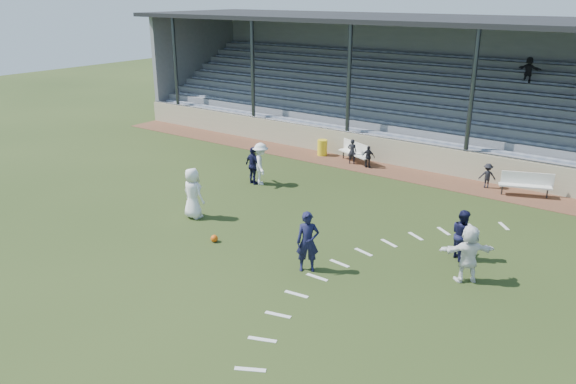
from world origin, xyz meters
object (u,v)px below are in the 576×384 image
object	(u,v)px
bench_left	(356,151)
football	(214,238)
player_navy_lead	(308,242)
bench_right	(526,182)
player_white_lead	(193,193)
trash_bin	(322,148)

from	to	relation	value
bench_left	football	xyz separation A→B (m)	(0.78, -10.76, -0.46)
football	player_navy_lead	bearing A→B (deg)	2.45
bench_right	football	xyz separation A→B (m)	(-7.11, -10.62, -0.46)
bench_left	bench_right	distance (m)	7.89
player_white_lead	trash_bin	bearing A→B (deg)	-82.19
football	trash_bin	bearing A→B (deg)	104.10
bench_left	player_navy_lead	xyz separation A→B (m)	(4.38, -10.60, 0.33)
bench_right	bench_left	bearing A→B (deg)	157.64
player_navy_lead	bench_left	bearing A→B (deg)	76.16
trash_bin	football	distance (m)	11.16
bench_left	player_navy_lead	bearing A→B (deg)	-45.15
bench_left	player_white_lead	world-z (taller)	player_white_lead
football	player_navy_lead	size ratio (longest dim) A/B	0.13
bench_right	player_white_lead	distance (m)	13.20
trash_bin	football	size ratio (longest dim) A/B	3.28
bench_right	trash_bin	size ratio (longest dim) A/B	2.55
bench_left	player_navy_lead	world-z (taller)	player_navy_lead
bench_right	trash_bin	world-z (taller)	bench_right
bench_right	player_navy_lead	xyz separation A→B (m)	(-3.52, -10.47, 0.33)
football	player_white_lead	distance (m)	2.50
bench_right	player_white_lead	size ratio (longest dim) A/B	1.08
football	player_white_lead	xyz separation A→B (m)	(-2.07, 1.15, 0.81)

